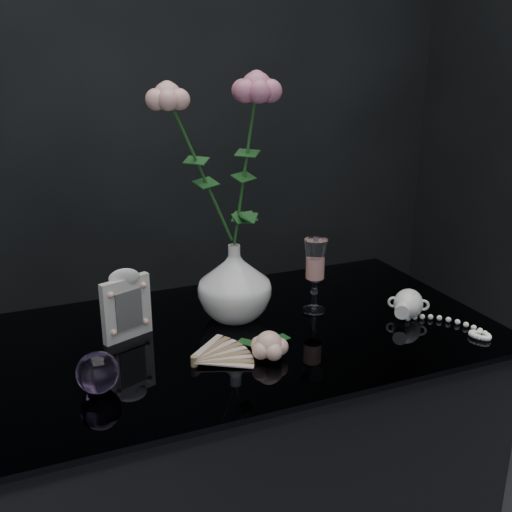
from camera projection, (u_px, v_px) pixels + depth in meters
name	position (u px, v px, depth m)	size (l,w,h in m)	color
table	(241.00, 485.00, 1.35)	(1.05, 0.58, 0.76)	black
vase	(235.00, 282.00, 1.27)	(0.16, 0.16, 0.16)	white
wine_glass	(315.00, 276.00, 1.30)	(0.05, 0.05, 0.17)	white
picture_frame	(126.00, 304.00, 1.18)	(0.11, 0.08, 0.15)	silver
paperweight	(98.00, 372.00, 1.00)	(0.07, 0.07, 0.07)	#AE7FCF
paper_fan	(194.00, 360.00, 1.09)	(0.22, 0.17, 0.02)	beige
loose_rose	(269.00, 345.00, 1.12)	(0.12, 0.16, 0.05)	#FFBAA4
pearl_jar	(408.00, 302.00, 1.29)	(0.22, 0.23, 0.07)	white
roses	(222.00, 154.00, 1.17)	(0.25, 0.11, 0.40)	#FFADA2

